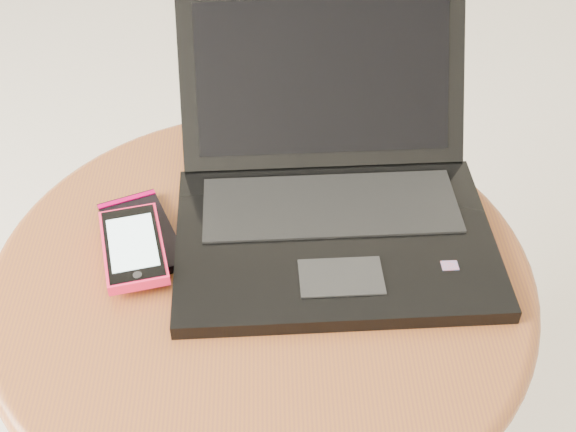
{
  "coord_description": "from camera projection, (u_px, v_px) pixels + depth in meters",
  "views": [
    {
      "loc": [
        -0.06,
        -0.59,
        1.03
      ],
      "look_at": [
        -0.04,
        -0.03,
        0.51
      ],
      "focal_mm": 48.02,
      "sensor_mm": 36.0,
      "label": 1
    }
  ],
  "objects": [
    {
      "name": "table",
      "position": [
        264.0,
        327.0,
        0.86
      ],
      "size": [
        0.57,
        0.57,
        0.45
      ],
      "color": "#522110",
      "rests_on": "ground"
    },
    {
      "name": "laptop",
      "position": [
        331.0,
        191.0,
        0.83
      ],
      "size": [
        0.34,
        0.35,
        0.19
      ],
      "color": "black",
      "rests_on": "table"
    },
    {
      "name": "phone_black",
      "position": [
        141.0,
        235.0,
        0.82
      ],
      "size": [
        0.11,
        0.14,
        0.01
      ],
      "color": "black",
      "rests_on": "table"
    },
    {
      "name": "phone_pink",
      "position": [
        133.0,
        247.0,
        0.79
      ],
      "size": [
        0.08,
        0.12,
        0.01
      ],
      "color": "#FE1C4B",
      "rests_on": "phone_black"
    }
  ]
}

